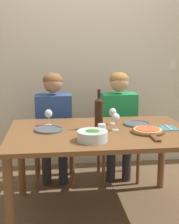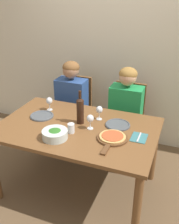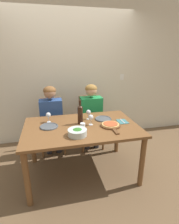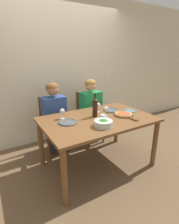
% 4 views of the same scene
% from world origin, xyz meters
% --- Properties ---
extents(ground_plane, '(40.00, 40.00, 0.00)m').
position_xyz_m(ground_plane, '(0.00, 0.00, 0.00)').
color(ground_plane, brown).
extents(back_wall, '(10.00, 0.06, 2.70)m').
position_xyz_m(back_wall, '(0.00, 1.26, 1.35)').
color(back_wall, beige).
rests_on(back_wall, ground).
extents(dining_table, '(1.58, 1.01, 0.78)m').
position_xyz_m(dining_table, '(0.00, 0.00, 0.68)').
color(dining_table, brown).
rests_on(dining_table, ground).
extents(chair_left, '(0.42, 0.42, 0.97)m').
position_xyz_m(chair_left, '(-0.40, 0.82, 0.51)').
color(chair_left, brown).
rests_on(chair_left, ground).
extents(chair_right, '(0.42, 0.42, 0.97)m').
position_xyz_m(chair_right, '(0.32, 0.82, 0.51)').
color(chair_right, brown).
rests_on(chair_right, ground).
extents(person_woman, '(0.47, 0.51, 1.22)m').
position_xyz_m(person_woman, '(-0.40, 0.71, 0.73)').
color(person_woman, '#28282D').
rests_on(person_woman, ground).
extents(person_man, '(0.47, 0.51, 1.22)m').
position_xyz_m(person_man, '(0.32, 0.71, 0.73)').
color(person_man, '#28282D').
rests_on(person_man, ground).
extents(wine_bottle, '(0.07, 0.07, 0.35)m').
position_xyz_m(wine_bottle, '(-0.00, 0.08, 0.92)').
color(wine_bottle, black).
rests_on(wine_bottle, dining_table).
extents(broccoli_bowl, '(0.24, 0.24, 0.09)m').
position_xyz_m(broccoli_bowl, '(-0.10, -0.27, 0.82)').
color(broccoli_bowl, silver).
rests_on(broccoli_bowl, dining_table).
extents(dinner_plate_left, '(0.25, 0.25, 0.02)m').
position_xyz_m(dinner_plate_left, '(-0.44, 0.07, 0.79)').
color(dinner_plate_left, '#4C5156').
rests_on(dinner_plate_left, dining_table).
extents(dinner_plate_right, '(0.25, 0.25, 0.02)m').
position_xyz_m(dinner_plate_right, '(0.37, 0.17, 0.79)').
color(dinner_plate_right, '#4C5156').
rests_on(dinner_plate_right, dining_table).
extents(pizza_on_board, '(0.28, 0.42, 0.04)m').
position_xyz_m(pizza_on_board, '(0.39, -0.10, 0.79)').
color(pizza_on_board, brown).
rests_on(pizza_on_board, dining_table).
extents(wine_glass_left, '(0.07, 0.07, 0.15)m').
position_xyz_m(wine_glass_left, '(-0.44, 0.24, 0.88)').
color(wine_glass_left, silver).
rests_on(wine_glass_left, dining_table).
extents(wine_glass_right, '(0.07, 0.07, 0.15)m').
position_xyz_m(wine_glass_right, '(0.15, 0.23, 0.88)').
color(wine_glass_right, silver).
rests_on(wine_glass_right, dining_table).
extents(wine_glass_centre, '(0.07, 0.07, 0.15)m').
position_xyz_m(wine_glass_centre, '(0.14, 0.01, 0.88)').
color(wine_glass_centre, silver).
rests_on(wine_glass_centre, dining_table).
extents(water_tumbler, '(0.07, 0.07, 0.09)m').
position_xyz_m(water_tumbler, '(-0.01, -0.13, 0.82)').
color(water_tumbler, silver).
rests_on(water_tumbler, dining_table).
extents(fork_on_napkin, '(0.14, 0.18, 0.01)m').
position_xyz_m(fork_on_napkin, '(0.62, 0.01, 0.78)').
color(fork_on_napkin, '#387075').
rests_on(fork_on_napkin, dining_table).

